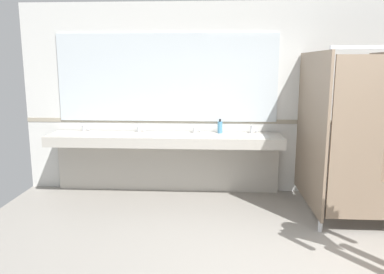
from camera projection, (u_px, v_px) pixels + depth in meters
wall_back at (288, 99)px, 5.56m from camera, size 7.77×0.12×2.74m
wall_back_tile_band at (288, 122)px, 5.55m from camera, size 7.77×0.01×0.06m
vanity_counter at (166, 150)px, 5.51m from camera, size 3.29×0.59×1.01m
mirror_panel at (167, 78)px, 5.53m from camera, size 3.19×0.02×1.26m
soap_dispenser at (220, 127)px, 5.49m from camera, size 0.07×0.07×0.20m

